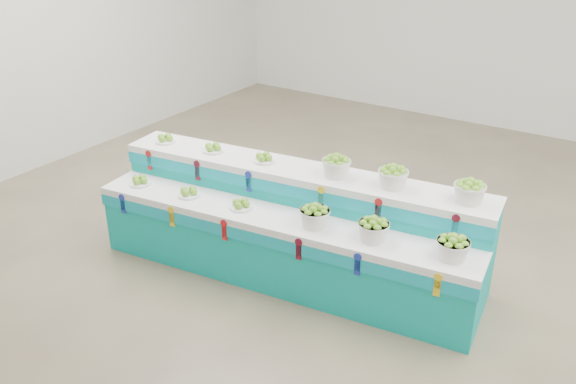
# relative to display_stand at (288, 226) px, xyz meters

# --- Properties ---
(ground) EXTENTS (10.00, 10.00, 0.00)m
(ground) POSITION_rel_display_stand_xyz_m (0.67, 0.46, -0.51)
(ground) COLOR brown
(ground) RESTS_ON ground
(back_wall) EXTENTS (10.00, 0.00, 10.00)m
(back_wall) POSITION_rel_display_stand_xyz_m (0.67, 5.46, 1.49)
(back_wall) COLOR silver
(back_wall) RESTS_ON ground
(display_stand) EXTENTS (3.88, 1.42, 1.02)m
(display_stand) POSITION_rel_display_stand_xyz_m (0.00, 0.00, 0.00)
(display_stand) COLOR #0BA5A1
(display_stand) RESTS_ON ground
(plate_lower_left) EXTENTS (0.24, 0.24, 0.09)m
(plate_lower_left) POSITION_rel_display_stand_xyz_m (-1.54, -0.42, 0.26)
(plate_lower_left) COLOR white
(plate_lower_left) RESTS_ON display_stand
(plate_lower_mid) EXTENTS (0.24, 0.24, 0.09)m
(plate_lower_mid) POSITION_rel_display_stand_xyz_m (-0.94, -0.35, 0.26)
(plate_lower_mid) COLOR white
(plate_lower_mid) RESTS_ON display_stand
(plate_lower_right) EXTENTS (0.24, 0.24, 0.09)m
(plate_lower_right) POSITION_rel_display_stand_xyz_m (-0.35, -0.28, 0.26)
(plate_lower_right) COLOR white
(plate_lower_right) RESTS_ON display_stand
(basket_lower_left) EXTENTS (0.30, 0.30, 0.20)m
(basket_lower_left) POSITION_rel_display_stand_xyz_m (0.41, -0.19, 0.31)
(basket_lower_left) COLOR silver
(basket_lower_left) RESTS_ON display_stand
(basket_lower_mid) EXTENTS (0.30, 0.30, 0.20)m
(basket_lower_mid) POSITION_rel_display_stand_xyz_m (0.95, -0.12, 0.31)
(basket_lower_mid) COLOR silver
(basket_lower_mid) RESTS_ON display_stand
(basket_lower_right) EXTENTS (0.30, 0.30, 0.20)m
(basket_lower_right) POSITION_rel_display_stand_xyz_m (1.62, -0.04, 0.31)
(basket_lower_right) COLOR silver
(basket_lower_right) RESTS_ON display_stand
(plate_upper_left) EXTENTS (0.24, 0.24, 0.09)m
(plate_upper_left) POSITION_rel_display_stand_xyz_m (-1.59, 0.05, 0.56)
(plate_upper_left) COLOR white
(plate_upper_left) RESTS_ON display_stand
(plate_upper_mid) EXTENTS (0.24, 0.24, 0.09)m
(plate_upper_mid) POSITION_rel_display_stand_xyz_m (-0.99, 0.12, 0.56)
(plate_upper_mid) COLOR white
(plate_upper_mid) RESTS_ON display_stand
(plate_upper_right) EXTENTS (0.24, 0.24, 0.09)m
(plate_upper_right) POSITION_rel_display_stand_xyz_m (-0.40, 0.19, 0.56)
(plate_upper_right) COLOR white
(plate_upper_right) RESTS_ON display_stand
(basket_upper_left) EXTENTS (0.30, 0.30, 0.20)m
(basket_upper_left) POSITION_rel_display_stand_xyz_m (0.35, 0.28, 0.61)
(basket_upper_left) COLOR silver
(basket_upper_left) RESTS_ON display_stand
(basket_upper_mid) EXTENTS (0.30, 0.30, 0.20)m
(basket_upper_mid) POSITION_rel_display_stand_xyz_m (0.89, 0.34, 0.61)
(basket_upper_mid) COLOR silver
(basket_upper_mid) RESTS_ON display_stand
(basket_upper_right) EXTENTS (0.30, 0.30, 0.20)m
(basket_upper_right) POSITION_rel_display_stand_xyz_m (1.56, 0.42, 0.61)
(basket_upper_right) COLOR silver
(basket_upper_right) RESTS_ON display_stand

